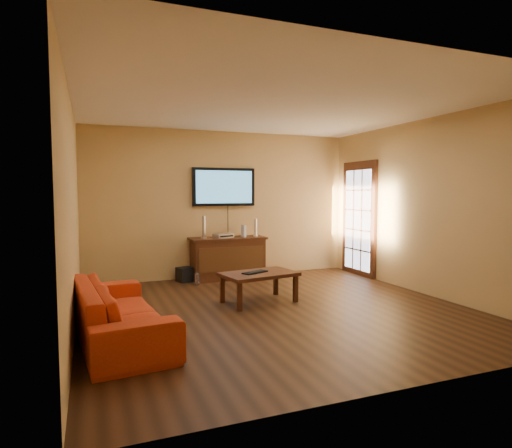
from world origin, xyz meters
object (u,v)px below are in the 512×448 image
subwoofer (185,274)px  keyboard (255,272)px  game_console (244,231)px  bottle (197,279)px  television (224,187)px  media_console (228,258)px  av_receiver (223,236)px  sofa (119,301)px  speaker_right (256,228)px  speaker_left (204,228)px  coffee_table (259,276)px

subwoofer → keyboard: bearing=-88.7°
game_console → bottle: (-0.95, -0.31, -0.77)m
game_console → television: bearing=138.1°
media_console → subwoofer: size_ratio=5.48×
subwoofer → bottle: subwoofer is taller
media_console → av_receiver: 0.43m
sofa → speaker_right: speaker_right is taller
speaker_left → coffee_table: bearing=-78.8°
speaker_right → bottle: speaker_right is taller
coffee_table → av_receiver: size_ratio=3.51×
av_receiver → game_console: 0.40m
speaker_right → keyboard: speaker_right is taller
speaker_left → av_receiver: (0.35, -0.02, -0.15)m
av_receiver → subwoofer: bearing=159.0°
coffee_table → bottle: coffee_table is taller
media_console → speaker_left: speaker_left is taller
speaker_left → game_console: bearing=-1.3°
game_console → bottle: 1.26m
bottle → television: bearing=40.4°
speaker_left → keyboard: 1.87m
coffee_table → speaker_left: (-0.35, 1.78, 0.57)m
television → subwoofer: 1.75m
media_console → keyboard: (-0.16, -1.78, 0.06)m
television → sofa: (-2.05, -2.89, -1.27)m
sofa → bottle: bearing=-36.9°
bottle → sofa: bearing=-121.0°
media_console → bottle: bearing=-153.0°
sofa → coffee_table: bearing=-71.6°
sofa → television: bearing=-41.3°
coffee_table → bottle: (-0.56, 1.45, -0.27)m
speaker_left → bottle: speaker_left is taller
speaker_right → television: bearing=159.3°
sofa → speaker_left: speaker_left is taller
coffee_table → speaker_right: bearing=70.3°
media_console → television: bearing=90.0°
television → coffee_table: television is taller
media_console → television: (-0.00, 0.22, 1.29)m
speaker_left → av_receiver: speaker_left is taller
coffee_table → subwoofer: (-0.69, 1.81, -0.25)m
speaker_right → game_console: bearing=-172.5°
sofa → subwoofer: sofa is taller
media_console → television: television is taller
television → av_receiver: 0.92m
speaker_left → television: bearing=26.7°
television → speaker_right: size_ratio=3.70×
keyboard → speaker_left: bearing=99.2°
speaker_left → speaker_right: bearing=0.9°
media_console → bottle: size_ratio=6.25×
television → subwoofer: (-0.78, -0.19, -1.55)m
speaker_right → bottle: bearing=-163.9°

